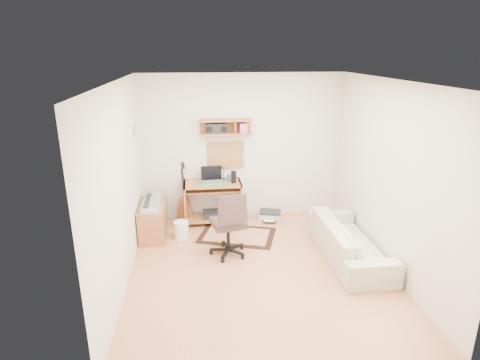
{
  "coord_description": "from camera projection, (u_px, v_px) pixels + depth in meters",
  "views": [
    {
      "loc": [
        -0.84,
        -4.92,
        2.96
      ],
      "look_at": [
        -0.15,
        1.05,
        1.0
      ],
      "focal_mm": 29.89,
      "sensor_mm": 36.0,
      "label": 1
    }
  ],
  "objects": [
    {
      "name": "desk_lamp",
      "position": [
        223.0,
        173.0,
        7.1
      ],
      "size": [
        0.09,
        0.09,
        0.26
      ],
      "primitive_type": null,
      "color": "black",
      "rests_on": "desk"
    },
    {
      "name": "right_wall",
      "position": [
        391.0,
        178.0,
        5.45
      ],
      "size": [
        0.01,
        4.0,
        2.6
      ],
      "primitive_type": "cube",
      "color": "beige",
      "rests_on": "ground"
    },
    {
      "name": "boombox",
      "position": [
        216.0,
        128.0,
        6.85
      ],
      "size": [
        0.33,
        0.15,
        0.17
      ],
      "primitive_type": "cube",
      "color": "black",
      "rests_on": "wall_shelf"
    },
    {
      "name": "ceiling",
      "position": [
        262.0,
        81.0,
        4.85
      ],
      "size": [
        3.6,
        4.0,
        0.01
      ],
      "primitive_type": "cube",
      "color": "white",
      "rests_on": "ground"
    },
    {
      "name": "laptop",
      "position": [
        212.0,
        175.0,
        6.93
      ],
      "size": [
        0.37,
        0.37,
        0.27
      ],
      "primitive_type": null,
      "rotation": [
        0.0,
        0.0,
        0.04
      ],
      "color": "silver",
      "rests_on": "desk"
    },
    {
      "name": "sofa",
      "position": [
        350.0,
        235.0,
        5.88
      ],
      "size": [
        0.56,
        1.9,
        0.74
      ],
      "primitive_type": "imported",
      "rotation": [
        0.0,
        0.0,
        1.57
      ],
      "color": "#B9B192",
      "rests_on": "floor"
    },
    {
      "name": "desk",
      "position": [
        213.0,
        202.0,
        7.11
      ],
      "size": [
        1.0,
        0.55,
        0.75
      ],
      "primitive_type": null,
      "color": "#A7633B",
      "rests_on": "floor"
    },
    {
      "name": "music_keyboard",
      "position": [
        152.0,
        202.0,
        6.54
      ],
      "size": [
        0.25,
        0.81,
        0.07
      ],
      "primitive_type": "cube",
      "color": "#B2B5BA",
      "rests_on": "cabinet"
    },
    {
      "name": "wall_photo",
      "position": [
        135.0,
        132.0,
        6.34
      ],
      "size": [
        0.02,
        0.2,
        0.15
      ],
      "primitive_type": "cube",
      "color": "#4C8CBF",
      "rests_on": "left_wall"
    },
    {
      "name": "rug",
      "position": [
        237.0,
        235.0,
        6.68
      ],
      "size": [
        1.41,
        1.15,
        0.02
      ],
      "primitive_type": "cube",
      "rotation": [
        0.0,
        0.0,
        -0.32
      ],
      "color": "#D3B88D",
      "rests_on": "floor"
    },
    {
      "name": "back_wall",
      "position": [
        242.0,
        147.0,
        7.15
      ],
      "size": [
        3.6,
        0.01,
        2.6
      ],
      "primitive_type": "cube",
      "color": "beige",
      "rests_on": "ground"
    },
    {
      "name": "wall_shelf",
      "position": [
        226.0,
        127.0,
        6.87
      ],
      "size": [
        0.9,
        0.25,
        0.26
      ],
      "primitive_type": "cube",
      "color": "#A7633B",
      "rests_on": "back_wall"
    },
    {
      "name": "pencil_cup",
      "position": [
        229.0,
        177.0,
        7.1
      ],
      "size": [
        0.07,
        0.07,
        0.1
      ],
      "primitive_type": "cylinder",
      "color": "#3852A8",
      "rests_on": "desk"
    },
    {
      "name": "cabinet",
      "position": [
        153.0,
        220.0,
        6.64
      ],
      "size": [
        0.4,
        0.9,
        0.55
      ],
      "primitive_type": "cube",
      "color": "#A7633B",
      "rests_on": "floor"
    },
    {
      "name": "printer",
      "position": [
        270.0,
        215.0,
        7.31
      ],
      "size": [
        0.46,
        0.4,
        0.15
      ],
      "primitive_type": "cube",
      "rotation": [
        0.0,
        0.0,
        -0.26
      ],
      "color": "#A5A8AA",
      "rests_on": "floor"
    },
    {
      "name": "cork_board",
      "position": [
        226.0,
        155.0,
        7.13
      ],
      "size": [
        0.64,
        0.03,
        0.49
      ],
      "primitive_type": "cube",
      "color": "tan",
      "rests_on": "back_wall"
    },
    {
      "name": "task_chair",
      "position": [
        228.0,
        223.0,
        5.92
      ],
      "size": [
        0.63,
        0.63,
        1.03
      ],
      "primitive_type": null,
      "rotation": [
        0.0,
        0.0,
        0.22
      ],
      "color": "#3B2622",
      "rests_on": "floor"
    },
    {
      "name": "guitar",
      "position": [
        184.0,
        192.0,
        7.13
      ],
      "size": [
        0.33,
        0.27,
        1.08
      ],
      "primitive_type": null,
      "rotation": [
        0.0,
        0.0,
        -0.37
      ],
      "color": "#AE6035",
      "rests_on": "floor"
    },
    {
      "name": "floor",
      "position": [
        259.0,
        270.0,
        5.66
      ],
      "size": [
        3.6,
        4.0,
        0.01
      ],
      "primitive_type": "cube",
      "color": "tan",
      "rests_on": "ground"
    },
    {
      "name": "waste_basket",
      "position": [
        181.0,
        230.0,
        6.57
      ],
      "size": [
        0.28,
        0.28,
        0.29
      ],
      "primitive_type": "cylinder",
      "rotation": [
        0.0,
        0.0,
        -0.18
      ],
      "color": "white",
      "rests_on": "floor"
    },
    {
      "name": "left_wall",
      "position": [
        120.0,
        188.0,
        5.06
      ],
      "size": [
        0.01,
        4.0,
        2.6
      ],
      "primitive_type": "cube",
      "color": "beige",
      "rests_on": "ground"
    },
    {
      "name": "speaker",
      "position": [
        234.0,
        177.0,
        6.95
      ],
      "size": [
        0.1,
        0.1,
        0.21
      ],
      "primitive_type": "cylinder",
      "color": "black",
      "rests_on": "desk"
    }
  ]
}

